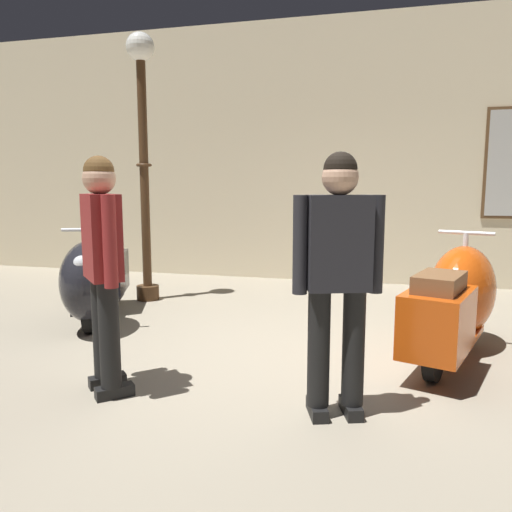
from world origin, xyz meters
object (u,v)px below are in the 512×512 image
scooter_1 (455,301)px  visitor_0 (338,268)px  scooter_0 (95,279)px  lamppost (143,140)px  visitor_1 (103,259)px

scooter_1 → visitor_0: visitor_0 is taller
scooter_1 → scooter_0: bearing=106.6°
lamppost → visitor_1: bearing=-68.7°
scooter_1 → lamppost: bearing=88.6°
lamppost → visitor_1: size_ratio=1.99×
scooter_0 → visitor_0: bearing=39.1°
lamppost → visitor_1: lamppost is taller
scooter_1 → visitor_1: size_ratio=1.09×
scooter_1 → visitor_1: bearing=138.7°
visitor_1 → lamppost: bearing=67.6°
lamppost → scooter_1: bearing=-19.8°
scooter_1 → visitor_1: (-2.43, -1.42, 0.47)m
scooter_1 → visitor_1: 2.86m
scooter_0 → scooter_1: (3.48, -0.11, 0.00)m
lamppost → visitor_0: size_ratio=1.98×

